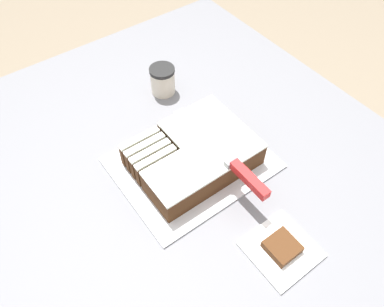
{
  "coord_description": "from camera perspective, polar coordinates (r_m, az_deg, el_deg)",
  "views": [
    {
      "loc": [
        0.4,
        -0.33,
        1.66
      ],
      "look_at": [
        -0.07,
        0.02,
        0.94
      ],
      "focal_mm": 35.0,
      "sensor_mm": 36.0,
      "label": 1
    }
  ],
  "objects": [
    {
      "name": "ground_plane",
      "position": [
        1.74,
        1.04,
        -21.42
      ],
      "size": [
        8.0,
        8.0,
        0.0
      ],
      "primitive_type": "plane",
      "color": "#7F705B"
    },
    {
      "name": "countertop",
      "position": [
        1.32,
        1.32,
        -15.68
      ],
      "size": [
        1.4,
        1.1,
        0.89
      ],
      "color": "slate",
      "rests_on": "ground_plane"
    },
    {
      "name": "cake_board",
      "position": [
        0.96,
        -0.0,
        -1.41
      ],
      "size": [
        0.31,
        0.38,
        0.01
      ],
      "color": "silver",
      "rests_on": "countertop"
    },
    {
      "name": "cake",
      "position": [
        0.93,
        0.47,
        0.01
      ],
      "size": [
        0.22,
        0.29,
        0.07
      ],
      "color": "#472814",
      "rests_on": "cake_board"
    },
    {
      "name": "knife",
      "position": [
        0.86,
        6.71,
        -1.97
      ],
      "size": [
        0.33,
        0.03,
        0.02
      ],
      "rotation": [
        0.0,
        0.0,
        3.14
      ],
      "color": "silver",
      "rests_on": "cake"
    },
    {
      "name": "coffee_cup",
      "position": [
        1.12,
        -4.49,
        11.08
      ],
      "size": [
        0.07,
        0.07,
        0.09
      ],
      "color": "beige",
      "rests_on": "countertop"
    },
    {
      "name": "paper_napkin",
      "position": [
        0.86,
        13.42,
        -14.0
      ],
      "size": [
        0.14,
        0.14,
        0.01
      ],
      "color": "white",
      "rests_on": "countertop"
    },
    {
      "name": "brownie",
      "position": [
        0.85,
        13.58,
        -13.64
      ],
      "size": [
        0.07,
        0.07,
        0.02
      ],
      "color": "#472814",
      "rests_on": "paper_napkin"
    }
  ]
}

